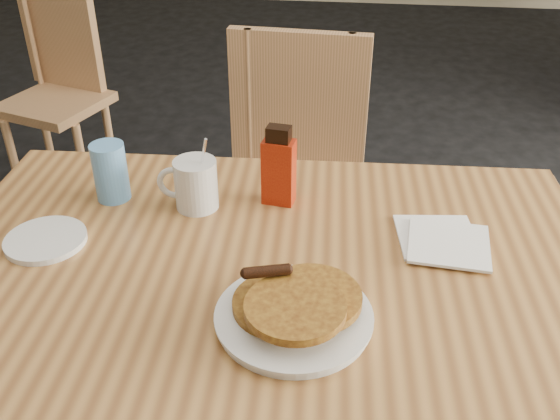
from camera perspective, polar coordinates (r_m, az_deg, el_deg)
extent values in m
cube|color=#AD773D|center=(1.17, -1.37, -5.79)|extent=(1.30, 0.90, 0.04)
cube|color=tan|center=(1.18, -1.36, -6.37)|extent=(1.34, 0.94, 0.02)
cylinder|color=tan|center=(1.71, 19.44, -9.83)|extent=(0.04, 0.04, 0.71)
cube|color=tan|center=(1.88, 0.96, 0.10)|extent=(0.45, 0.45, 0.04)
cube|color=tan|center=(1.93, 1.68, 9.45)|extent=(0.42, 0.07, 0.46)
cylinder|color=tan|center=(1.90, -4.86, -8.31)|extent=(0.04, 0.04, 0.43)
cylinder|color=tan|center=(2.14, 5.97, -3.14)|extent=(0.04, 0.04, 0.43)
cube|color=tan|center=(2.88, -19.93, 9.10)|extent=(0.48, 0.48, 0.04)
cube|color=tan|center=(2.95, -19.35, 14.50)|extent=(0.38, 0.15, 0.42)
cylinder|color=tan|center=(2.91, -23.12, 4.00)|extent=(0.04, 0.04, 0.39)
cylinder|color=tan|center=(3.03, -15.35, 6.57)|extent=(0.04, 0.04, 0.39)
cylinder|color=silver|center=(1.03, 1.27, -9.85)|extent=(0.25, 0.25, 0.02)
cylinder|color=silver|center=(1.03, 1.27, -9.56)|extent=(0.26, 0.26, 0.01)
cylinder|color=#A47422|center=(1.03, 0.11, -8.57)|extent=(0.16, 0.16, 0.01)
cylinder|color=#A47422|center=(1.02, 2.91, -7.99)|extent=(0.16, 0.16, 0.01)
cylinder|color=#A47422|center=(0.98, 1.39, -8.90)|extent=(0.16, 0.16, 0.01)
cylinder|color=black|center=(1.02, -1.23, -5.62)|extent=(0.08, 0.04, 0.02)
cylinder|color=silver|center=(1.31, -7.68, 2.34)|extent=(0.09, 0.09, 0.11)
torus|color=silver|center=(1.32, -9.66, 2.46)|extent=(0.07, 0.01, 0.07)
cylinder|color=black|center=(1.29, -7.82, 4.08)|extent=(0.08, 0.08, 0.01)
cylinder|color=white|center=(1.29, -7.24, 3.75)|extent=(0.05, 0.04, 0.15)
cube|color=maroon|center=(1.31, -0.12, 3.49)|extent=(0.07, 0.05, 0.14)
cube|color=black|center=(1.27, -0.12, 6.96)|extent=(0.05, 0.04, 0.03)
cube|color=white|center=(1.26, 14.17, -2.43)|extent=(0.17, 0.17, 0.01)
cube|color=white|center=(1.24, 15.18, -3.00)|extent=(0.17, 0.17, 0.01)
cylinder|color=#5C99D8|center=(1.37, -15.24, 3.38)|extent=(0.08, 0.08, 0.13)
cylinder|color=silver|center=(1.29, -20.64, -2.57)|extent=(0.19, 0.19, 0.01)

